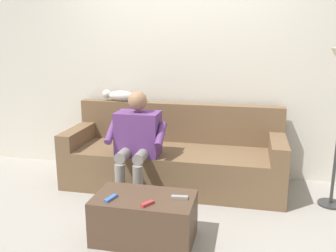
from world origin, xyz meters
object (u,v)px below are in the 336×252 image
(person_solo_seated, at_px, (137,138))
(remote_red, at_px, (148,204))
(cat_on_backrest, at_px, (119,96))
(remote_blue, at_px, (111,198))
(remote_gray, at_px, (180,197))
(coffee_table, at_px, (144,218))
(couch, at_px, (174,159))

(person_solo_seated, relative_size, remote_red, 9.53)
(cat_on_backrest, height_order, remote_blue, cat_on_backrest)
(person_solo_seated, relative_size, cat_on_backrest, 1.98)
(remote_gray, relative_size, remote_blue, 0.99)
(coffee_table, bearing_deg, remote_blue, 23.53)
(couch, bearing_deg, remote_gray, 103.79)
(remote_gray, height_order, remote_red, remote_red)
(couch, xyz_separation_m, remote_gray, (-0.28, 1.15, 0.09))
(person_solo_seated, bearing_deg, remote_gray, 126.87)
(cat_on_backrest, height_order, remote_gray, cat_on_backrest)
(remote_gray, xyz_separation_m, remote_blue, (0.52, 0.13, -0.00))
(coffee_table, relative_size, remote_gray, 6.11)
(remote_gray, bearing_deg, coffee_table, -179.80)
(cat_on_backrest, xyz_separation_m, remote_gray, (-1.00, 1.43, -0.55))
(couch, relative_size, remote_red, 20.65)
(cat_on_backrest, distance_m, remote_gray, 1.83)
(coffee_table, xyz_separation_m, remote_blue, (0.24, 0.10, 0.20))
(remote_blue, relative_size, remote_red, 1.17)
(remote_gray, xyz_separation_m, remote_red, (0.21, 0.17, 0.00))
(person_solo_seated, height_order, remote_red, person_solo_seated)
(remote_red, bearing_deg, couch, -144.61)
(remote_blue, bearing_deg, remote_red, 99.57)
(couch, distance_m, remote_red, 1.32)
(cat_on_backrest, bearing_deg, remote_gray, 124.92)
(cat_on_backrest, bearing_deg, person_solo_seated, 122.41)
(couch, xyz_separation_m, person_solo_seated, (0.31, 0.36, 0.33))
(remote_blue, bearing_deg, couch, -174.87)
(coffee_table, distance_m, person_solo_seated, 0.97)
(person_solo_seated, bearing_deg, couch, -130.34)
(remote_gray, bearing_deg, remote_red, -147.96)
(person_solo_seated, bearing_deg, remote_red, 111.47)
(remote_blue, height_order, remote_red, remote_red)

